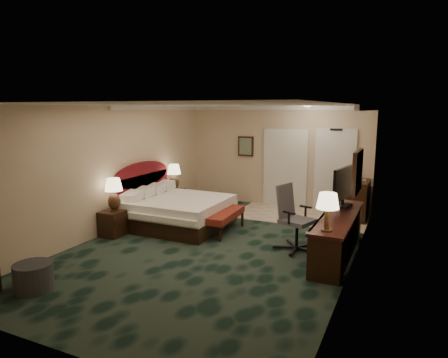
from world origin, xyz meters
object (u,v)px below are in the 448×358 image
at_px(ottoman, 33,277).
at_px(desk, 338,236).
at_px(desk_chair, 297,218).
at_px(lamp_far, 174,177).
at_px(nightstand_near, 113,223).
at_px(lamp_near, 114,195).
at_px(tv, 343,187).
at_px(bed, 179,212).
at_px(nightstand_far, 174,200).
at_px(minibar, 357,200).
at_px(bed_bench, 224,222).

xyz_separation_m(ottoman, desk, (3.82, 3.30, 0.18)).
bearing_deg(desk_chair, lamp_far, 173.98).
distance_m(desk, desk_chair, 0.79).
height_order(nightstand_near, desk, desk).
distance_m(lamp_near, lamp_far, 2.31).
distance_m(ottoman, tv, 5.56).
bearing_deg(lamp_near, desk, 9.78).
height_order(bed, nightstand_near, bed).
relative_size(nightstand_near, nightstand_far, 0.96).
relative_size(lamp_far, desk_chair, 0.54).
bearing_deg(desk_chair, bed, -170.58).
distance_m(lamp_near, tv, 4.62).
bearing_deg(lamp_near, ottoman, -76.49).
height_order(ottoman, tv, tv).
bearing_deg(ottoman, nightstand_near, 104.46).
distance_m(bed, minibar, 4.26).
relative_size(lamp_far, minibar, 0.71).
relative_size(bed, lamp_near, 2.99).
relative_size(bed, ottoman, 3.69).
xyz_separation_m(desk, minibar, (0.00, 2.69, 0.09)).
bearing_deg(desk, tv, 93.79).
height_order(desk, tv, tv).
distance_m(nightstand_far, lamp_far, 0.61).
bearing_deg(tv, minibar, 98.89).
distance_m(bed, bed_bench, 1.12).
bearing_deg(desk_chair, tv, 60.86).
height_order(nightstand_near, minibar, minibar).
distance_m(nightstand_near, minibar, 5.67).
bearing_deg(tv, lamp_near, -151.55).
bearing_deg(desk_chair, desk, 17.34).
bearing_deg(nightstand_far, nightstand_near, -90.21).
bearing_deg(desk, bed, 174.12).
bearing_deg(minibar, ottoman, -122.53).
bearing_deg(bed, desk_chair, -7.53).
distance_m(nightstand_near, lamp_near, 0.61).
relative_size(lamp_far, ottoman, 1.19).
xyz_separation_m(nightstand_far, lamp_far, (0.04, -0.03, 0.61)).
height_order(ottoman, desk, desk).
bearing_deg(ottoman, minibar, 57.47).
distance_m(nightstand_far, tv, 4.59).
bearing_deg(desk, minibar, 89.90).
xyz_separation_m(nightstand_near, desk_chair, (3.71, 0.79, 0.35)).
distance_m(nightstand_far, ottoman, 4.92).
xyz_separation_m(lamp_far, tv, (4.37, -0.88, 0.26)).
relative_size(lamp_near, tv, 0.69).
xyz_separation_m(nightstand_far, desk, (4.46, -1.58, 0.10)).
height_order(bed_bench, desk_chair, desk_chair).
bearing_deg(nightstand_near, tv, 18.44).
bearing_deg(lamp_near, bed_bench, 30.47).
height_order(bed_bench, ottoman, bed_bench).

